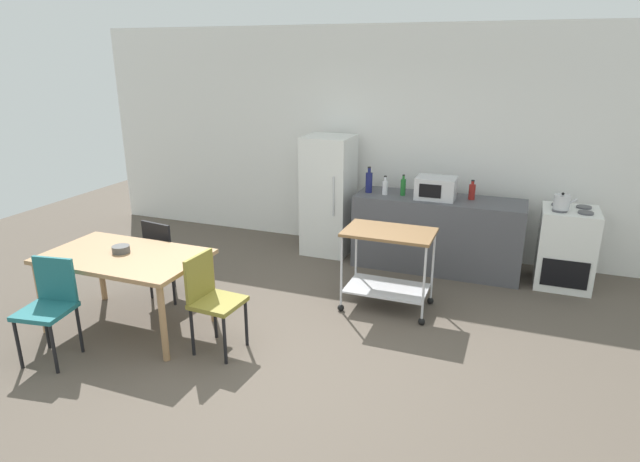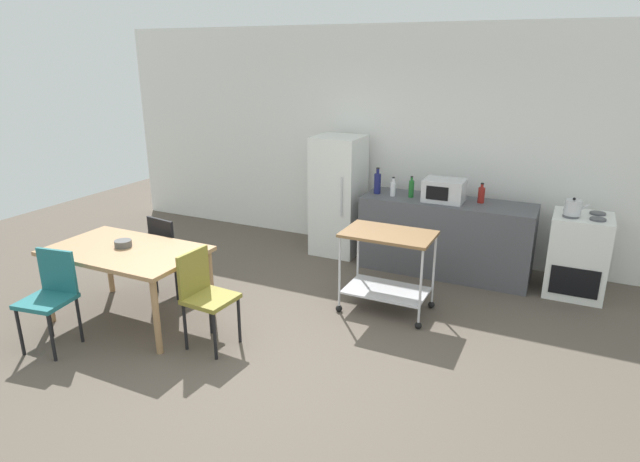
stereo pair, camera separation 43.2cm
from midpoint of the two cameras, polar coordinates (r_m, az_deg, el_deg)
ground_plane at (r=4.84m, az=-2.66°, el=-13.34°), size 12.00×12.00×0.00m
back_wall at (r=7.17m, az=9.51°, el=9.38°), size 8.40×0.12×2.90m
kitchen_counter at (r=6.64m, az=15.02°, el=-0.63°), size 2.00×0.64×0.90m
dining_table at (r=5.45m, az=-17.85°, el=-2.65°), size 1.50×0.90×0.75m
chair_black at (r=5.99m, az=-13.63°, el=-1.91°), size 0.46×0.46×0.89m
chair_teal at (r=5.25m, az=-24.70°, el=-6.07°), size 0.46×0.46×0.89m
chair_olive at (r=4.86m, az=-9.71°, el=-6.51°), size 0.42×0.42×0.89m
stove_oven at (r=6.58m, az=27.49°, el=-2.30°), size 0.60×0.61×0.92m
refrigerator at (r=7.02m, az=3.74°, el=3.77°), size 0.60×0.63×1.55m
kitchen_cart at (r=5.48m, az=9.46°, el=-2.95°), size 0.91×0.57×0.85m
bottle_olive_oil at (r=6.65m, az=8.00°, el=5.08°), size 0.08×0.08×0.32m
bottle_sesame_oil at (r=6.56m, az=9.67°, el=4.46°), size 0.07×0.07×0.23m
bottle_wine at (r=6.55m, az=11.59°, el=4.45°), size 0.06×0.06×0.26m
microwave at (r=6.44m, az=14.97°, el=4.18°), size 0.46×0.35×0.26m
bottle_hot_sauce at (r=6.51m, az=18.66°, el=3.68°), size 0.08×0.08×0.23m
fruit_bowl at (r=5.47m, az=-18.16°, el=-1.31°), size 0.16×0.16×0.07m
kettle at (r=6.32m, az=27.16°, el=2.22°), size 0.24×0.17×0.19m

